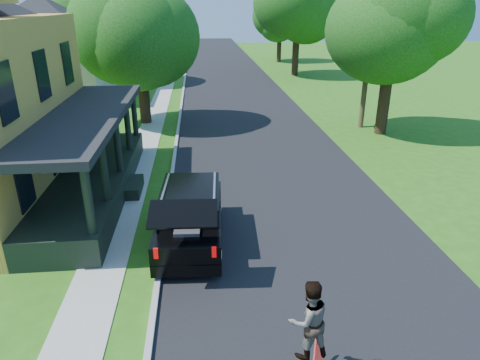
{
  "coord_description": "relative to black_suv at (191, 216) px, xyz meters",
  "views": [
    {
      "loc": [
        -2.83,
        -9.0,
        6.63
      ],
      "look_at": [
        -1.67,
        3.0,
        1.61
      ],
      "focal_mm": 32.0,
      "sensor_mm": 36.0,
      "label": 1
    }
  ],
  "objects": [
    {
      "name": "curb",
      "position": [
        -0.85,
        17.76,
        -0.83
      ],
      "size": [
        0.15,
        120.0,
        0.12
      ],
      "primitive_type": "cube",
      "color": "#9E9F9A",
      "rests_on": "ground"
    },
    {
      "name": "skateboarder",
      "position": [
        2.2,
        -5.24,
        0.5
      ],
      "size": [
        0.9,
        0.77,
        1.61
      ],
      "rotation": [
        0.0,
        0.0,
        3.37
      ],
      "color": "black",
      "rests_on": "ground"
    },
    {
      "name": "tree_left_mid",
      "position": [
        -2.84,
        14.05,
        4.78
      ],
      "size": [
        5.91,
        5.79,
        8.63
      ],
      "rotation": [
        0.0,
        0.0,
        -0.05
      ],
      "color": "black",
      "rests_on": "ground"
    },
    {
      "name": "neighbor_house_far",
      "position": [
        -10.3,
        37.76,
        3.36
      ],
      "size": [
        12.78,
        12.78,
        8.3
      ],
      "color": "beige",
      "rests_on": "ground"
    },
    {
      "name": "black_suv",
      "position": [
        0.0,
        0.0,
        0.0
      ],
      "size": [
        2.01,
        4.73,
        2.17
      ],
      "rotation": [
        0.0,
        0.0,
        -0.05
      ],
      "color": "black",
      "rests_on": "ground"
    },
    {
      "name": "tree_right_mid",
      "position": [
        9.79,
        30.87,
        5.56
      ],
      "size": [
        8.0,
        7.79,
        10.16
      ],
      "rotation": [
        0.0,
        0.0,
        0.18
      ],
      "color": "black",
      "rests_on": "ground"
    },
    {
      "name": "sidewalk",
      "position": [
        -2.4,
        17.76,
        -0.83
      ],
      "size": [
        1.3,
        120.0,
        0.03
      ],
      "primitive_type": "cube",
      "color": "gray",
      "rests_on": "ground"
    },
    {
      "name": "street",
      "position": [
        3.2,
        17.76,
        -0.83
      ],
      "size": [
        8.0,
        120.0,
        0.02
      ],
      "primitive_type": "cube",
      "color": "black",
      "rests_on": "ground"
    },
    {
      "name": "utility_pole_far",
      "position": [
        10.2,
        33.37,
        4.34
      ],
      "size": [
        1.67,
        0.28,
        10.04
      ],
      "rotation": [
        0.0,
        0.0,
        0.04
      ],
      "color": "brown",
      "rests_on": "ground"
    },
    {
      "name": "ground",
      "position": [
        3.2,
        -2.24,
        -0.83
      ],
      "size": [
        140.0,
        140.0,
        0.0
      ],
      "primitive_type": "plane",
      "color": "#296013",
      "rests_on": "ground"
    },
    {
      "name": "tree_right_near",
      "position": [
        10.14,
        10.56,
        4.9
      ],
      "size": [
        7.22,
        6.92,
        8.95
      ],
      "rotation": [
        0.0,
        0.0,
        0.24
      ],
      "color": "black",
      "rests_on": "ground"
    },
    {
      "name": "neighbor_house_mid",
      "position": [
        -10.3,
        21.76,
        3.36
      ],
      "size": [
        12.78,
        12.78,
        8.3
      ],
      "color": "beige",
      "rests_on": "ground"
    },
    {
      "name": "tree_left_far",
      "position": [
        -7.15,
        27.97,
        5.92
      ],
      "size": [
        8.34,
        8.47,
        10.5
      ],
      "rotation": [
        0.0,
        0.0,
        -0.3
      ],
      "color": "black",
      "rests_on": "ground"
    },
    {
      "name": "tree_right_far",
      "position": [
        10.05,
        40.9,
        4.08
      ],
      "size": [
        5.92,
        6.03,
        7.64
      ],
      "rotation": [
        0.0,
        0.0,
        -0.25
      ],
      "color": "black",
      "rests_on": "ground"
    },
    {
      "name": "utility_pole_near",
      "position": [
        9.57,
        11.85,
        3.97
      ],
      "size": [
        1.74,
        0.62,
        9.28
      ],
      "rotation": [
        0.0,
        0.0,
        0.28
      ],
      "color": "brown",
      "rests_on": "ground"
    },
    {
      "name": "front_walk",
      "position": [
        -6.3,
        3.76,
        -0.83
      ],
      "size": [
        6.5,
        1.2,
        0.03
      ],
      "primitive_type": "cube",
      "color": "gray",
      "rests_on": "ground"
    }
  ]
}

